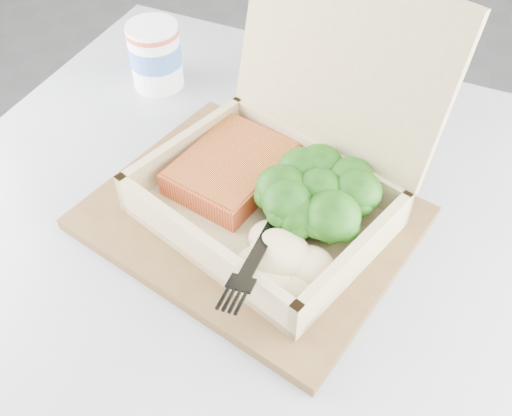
% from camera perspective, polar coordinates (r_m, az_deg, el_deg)
% --- Properties ---
extents(cafe_table, '(0.90, 0.90, 0.71)m').
position_cam_1_polar(cafe_table, '(0.74, -0.50, -12.34)').
color(cafe_table, black).
rests_on(cafe_table, floor).
extents(serving_tray, '(0.39, 0.36, 0.01)m').
position_cam_1_polar(serving_tray, '(0.60, -0.53, -1.00)').
color(serving_tray, brown).
rests_on(serving_tray, cafe_table).
extents(takeout_container, '(0.32, 0.31, 0.22)m').
position_cam_1_polar(takeout_container, '(0.57, 3.21, 4.88)').
color(takeout_container, tan).
rests_on(takeout_container, serving_tray).
extents(salmon_fillet, '(0.14, 0.16, 0.03)m').
position_cam_1_polar(salmon_fillet, '(0.61, -2.40, 3.99)').
color(salmon_fillet, '#D05728').
rests_on(salmon_fillet, takeout_container).
extents(broccoli_pile, '(0.13, 0.13, 0.05)m').
position_cam_1_polar(broccoli_pile, '(0.57, 6.25, 1.11)').
color(broccoli_pile, '#287119').
rests_on(broccoli_pile, takeout_container).
extents(mashed_potatoes, '(0.09, 0.08, 0.03)m').
position_cam_1_polar(mashed_potatoes, '(0.53, 2.35, -4.50)').
color(mashed_potatoes, beige).
rests_on(mashed_potatoes, takeout_container).
extents(plastic_fork, '(0.04, 0.16, 0.03)m').
position_cam_1_polar(plastic_fork, '(0.53, 1.46, -1.75)').
color(plastic_fork, black).
rests_on(plastic_fork, mashed_potatoes).
extents(paper_cup, '(0.07, 0.07, 0.09)m').
position_cam_1_polar(paper_cup, '(0.78, -10.05, 14.94)').
color(paper_cup, white).
rests_on(paper_cup, cafe_table).
extents(receipt, '(0.11, 0.17, 0.00)m').
position_cam_1_polar(receipt, '(0.72, 7.74, 7.92)').
color(receipt, white).
rests_on(receipt, cafe_table).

